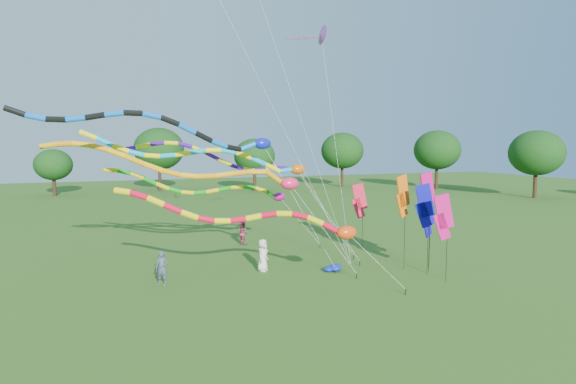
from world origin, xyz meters
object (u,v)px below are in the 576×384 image
object	(u,v)px
blue_nylon_heap	(334,268)
tube_kite_orange	(199,169)
tube_kite_red	(266,219)
person_b	(162,268)
person_c	(243,233)
person_a	(263,255)

from	to	relation	value
blue_nylon_heap	tube_kite_orange	bearing A→B (deg)	171.47
tube_kite_red	person_b	world-z (taller)	tube_kite_red
tube_kite_red	tube_kite_orange	bearing A→B (deg)	144.61
tube_kite_orange	person_b	bearing A→B (deg)	-146.87
person_b	blue_nylon_heap	bearing A→B (deg)	22.98
tube_kite_red	person_c	bearing A→B (deg)	101.48
tube_kite_red	tube_kite_orange	distance (m)	5.03
person_b	person_c	distance (m)	10.57
person_b	person_c	world-z (taller)	person_b
tube_kite_red	person_b	distance (m)	6.27
tube_kite_orange	person_c	size ratio (longest dim) A/B	9.29
person_b	tube_kite_red	bearing A→B (deg)	-9.03
tube_kite_orange	blue_nylon_heap	xyz separation A→B (m)	(7.40, -1.11, -5.74)
blue_nylon_heap	person_c	world-z (taller)	person_c
tube_kite_red	person_c	size ratio (longest dim) A/B	7.73
blue_nylon_heap	person_a	distance (m)	4.14
tube_kite_orange	blue_nylon_heap	distance (m)	9.43
tube_kite_red	blue_nylon_heap	distance (m)	6.60
person_c	person_a	bearing A→B (deg)	139.80
tube_kite_orange	blue_nylon_heap	bearing A→B (deg)	12.28
tube_kite_orange	tube_kite_red	bearing A→B (deg)	-35.97
tube_kite_orange	person_b	xyz separation A→B (m)	(-2.09, -0.46, -5.01)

